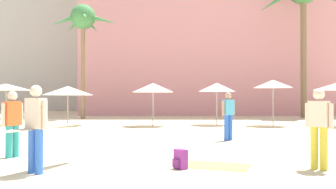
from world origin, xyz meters
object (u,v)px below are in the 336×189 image
Objects in this scene: cafe_umbrella_0 at (153,88)px; cafe_umbrella_5 at (68,91)px; cafe_umbrella_1 at (6,87)px; backpack at (180,159)px; person_near_left at (12,121)px; palm_tree_left at (83,22)px; cafe_umbrella_7 at (273,84)px; cafe_umbrella_4 at (217,87)px; person_mid_right at (228,114)px; beach_towel at (213,166)px; person_mid_center at (319,125)px; person_far_right at (38,126)px.

cafe_umbrella_5 is at bearing 175.58° from cafe_umbrella_0.
cafe_umbrella_5 is (3.45, -0.04, -0.21)m from cafe_umbrella_1.
person_near_left is at bearing -51.46° from backpack.
palm_tree_left is 9.42m from cafe_umbrella_0.
cafe_umbrella_1 is 1.09× the size of cafe_umbrella_7.
palm_tree_left is at bearing 149.25° from cafe_umbrella_4.
cafe_umbrella_5 is (0.60, -5.74, -4.97)m from palm_tree_left.
cafe_umbrella_7 reaches higher than cafe_umbrella_0.
palm_tree_left reaches higher than person_mid_right.
palm_tree_left is 5.14× the size of beach_towel.
cafe_umbrella_7 is at bearing -62.97° from person_mid_right.
palm_tree_left is 7.96m from cafe_umbrella_1.
cafe_umbrella_4 reaches higher than person_mid_center.
cafe_umbrella_1 is at bearing -177.91° from cafe_umbrella_4.
cafe_umbrella_5 is 1.62× the size of person_mid_center.
person_far_right is (-1.68, -12.12, -1.10)m from cafe_umbrella_0.
cafe_umbrella_5 is at bearing -84.04° from palm_tree_left.
cafe_umbrella_4 reaches higher than person_far_right.
cafe_umbrella_5 reaches higher than person_mid_right.
cafe_umbrella_1 is at bearing -85.48° from backpack.
person_far_right is (6.49, -12.53, -1.16)m from cafe_umbrella_1.
beach_towel is at bearing -111.35° from cafe_umbrella_7.
cafe_umbrella_1 is at bearing 179.27° from cafe_umbrella_5.
person_far_right is 2.26m from person_near_left.
cafe_umbrella_0 reaches higher than beach_towel.
cafe_umbrella_0 is 7.32m from person_mid_right.
person_mid_center is (4.20, -11.74, -1.11)m from cafe_umbrella_0.
person_mid_right is (7.78, -6.92, -0.96)m from cafe_umbrella_5.
person_mid_center is (2.95, -0.04, 0.74)m from backpack.
beach_towel is at bearing -67.28° from palm_tree_left.
cafe_umbrella_0 is at bearing -48.94° from palm_tree_left.
cafe_umbrella_4 reaches higher than person_near_left.
beach_towel is at bearing -56.30° from person_mid_center.
cafe_umbrella_1 is 13.27m from person_mid_right.
person_far_right reaches higher than person_near_left.
person_far_right is (-2.92, -0.43, 0.75)m from backpack.
palm_tree_left is at bearing -50.79° from person_near_left.
palm_tree_left is at bearing 63.36° from cafe_umbrella_1.
cafe_umbrella_7 is at bearing -6.73° from person_far_right.
palm_tree_left is 20.11m from backpack.
person_near_left is (-3.02, -10.31, -1.13)m from cafe_umbrella_0.
cafe_umbrella_7 reaches higher than person_mid_right.
cafe_umbrella_0 is 4.73m from cafe_umbrella_5.
cafe_umbrella_4 is 8.27m from cafe_umbrella_5.
beach_towel is (6.71, -11.71, -1.90)m from cafe_umbrella_5.
person_mid_center is (5.87, 0.38, -0.01)m from person_far_right.
person_near_left is (-4.26, 1.39, 0.73)m from backpack.
person_mid_center is at bearing -53.63° from cafe_umbrella_5.
cafe_umbrella_4 is 5.59× the size of backpack.
backpack is 5.50m from person_mid_right.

